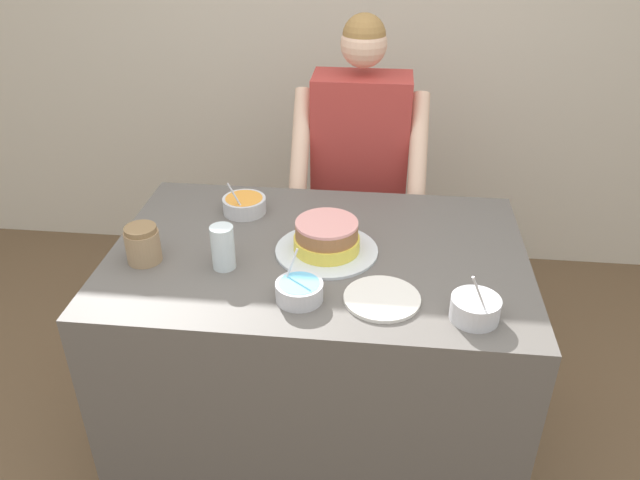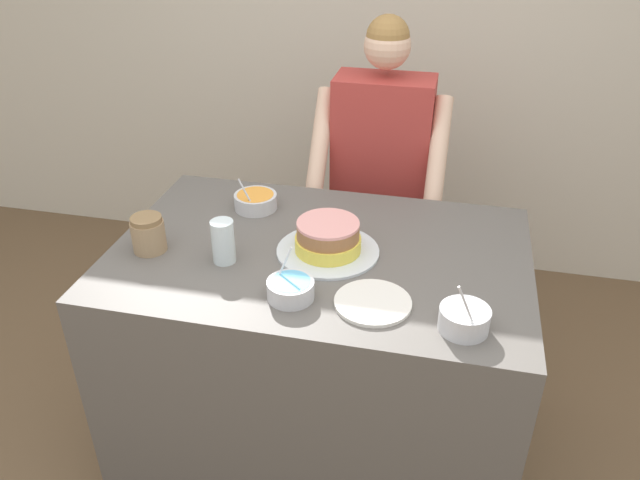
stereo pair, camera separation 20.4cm
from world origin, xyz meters
name	(u,v)px [view 1 (the left image)]	position (x,y,z in m)	size (l,w,h in m)	color
wall_back	(352,38)	(0.00, 2.08, 1.30)	(10.00, 0.05, 2.60)	beige
counter	(318,357)	(0.00, 0.47, 0.48)	(1.41, 0.93, 0.95)	#5B5651
person_baker	(360,164)	(0.10, 1.24, 0.94)	(0.57, 0.46, 1.59)	#2D2D38
cake	(327,239)	(0.03, 0.46, 1.00)	(0.35, 0.35, 0.12)	silver
frosting_bowl_blue	(299,290)	(-0.02, 0.18, 0.99)	(0.14, 0.14, 0.14)	silver
frosting_bowl_orange	(244,204)	(-0.31, 0.71, 0.99)	(0.16, 0.16, 0.14)	silver
frosting_bowl_white	(475,308)	(0.49, 0.14, 0.99)	(0.14, 0.14, 0.18)	silver
drinking_glass	(223,247)	(-0.29, 0.33, 1.03)	(0.08, 0.08, 0.15)	silver
ceramic_plate	(382,299)	(0.22, 0.20, 0.96)	(0.23, 0.23, 0.01)	white
stoneware_jar	(143,244)	(-0.56, 0.34, 1.02)	(0.11, 0.11, 0.13)	#9E7F5B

